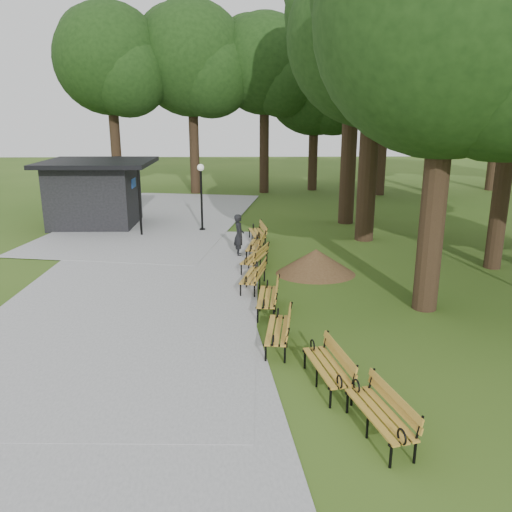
{
  "coord_description": "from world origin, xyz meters",
  "views": [
    {
      "loc": [
        -0.48,
        -12.87,
        5.63
      ],
      "look_at": [
        -0.1,
        3.02,
        1.1
      ],
      "focal_mm": 36.6,
      "sensor_mm": 36.0,
      "label": 1
    }
  ],
  "objects_px": {
    "dirt_mound": "(316,262)",
    "bench_6": "(255,245)",
    "bench_1": "(327,367)",
    "bench_2": "(278,330)",
    "person": "(239,235)",
    "lamp_post": "(201,183)",
    "bench_3": "(267,297)",
    "bench_0": "(379,414)",
    "bench_4": "(253,276)",
    "lawn_tree_4": "(355,16)",
    "lawn_tree_2": "(375,39)",
    "bench_7": "(257,233)",
    "lawn_tree_0": "(451,20)",
    "bench_5": "(255,258)",
    "kiosk": "(94,193)"
  },
  "relations": [
    {
      "from": "person",
      "to": "lawn_tree_4",
      "type": "xyz_separation_m",
      "value": [
        5.35,
        5.96,
        8.83
      ]
    },
    {
      "from": "bench_6",
      "to": "lawn_tree_4",
      "type": "xyz_separation_m",
      "value": [
        4.71,
        6.06,
        9.22
      ]
    },
    {
      "from": "bench_6",
      "to": "lawn_tree_4",
      "type": "relative_size",
      "value": 0.15
    },
    {
      "from": "bench_2",
      "to": "dirt_mound",
      "type": "bearing_deg",
      "value": 171.07
    },
    {
      "from": "lamp_post",
      "to": "bench_5",
      "type": "distance_m",
      "value": 6.93
    },
    {
      "from": "bench_5",
      "to": "dirt_mound",
      "type": "bearing_deg",
      "value": 94.77
    },
    {
      "from": "person",
      "to": "lawn_tree_4",
      "type": "bearing_deg",
      "value": -49.45
    },
    {
      "from": "kiosk",
      "to": "lawn_tree_0",
      "type": "distance_m",
      "value": 18.04
    },
    {
      "from": "bench_0",
      "to": "bench_4",
      "type": "relative_size",
      "value": 1.0
    },
    {
      "from": "dirt_mound",
      "to": "lawn_tree_4",
      "type": "xyz_separation_m",
      "value": [
        2.65,
        8.37,
        9.21
      ]
    },
    {
      "from": "lamp_post",
      "to": "lawn_tree_2",
      "type": "distance_m",
      "value": 9.64
    },
    {
      "from": "lamp_post",
      "to": "bench_7",
      "type": "height_order",
      "value": "lamp_post"
    },
    {
      "from": "person",
      "to": "dirt_mound",
      "type": "relative_size",
      "value": 0.71
    },
    {
      "from": "lamp_post",
      "to": "bench_3",
      "type": "distance_m",
      "value": 10.77
    },
    {
      "from": "lamp_post",
      "to": "bench_5",
      "type": "xyz_separation_m",
      "value": [
        2.34,
        -6.26,
        -1.82
      ]
    },
    {
      "from": "kiosk",
      "to": "bench_4",
      "type": "distance_m",
      "value": 12.29
    },
    {
      "from": "person",
      "to": "dirt_mound",
      "type": "bearing_deg",
      "value": -139.33
    },
    {
      "from": "lawn_tree_2",
      "to": "bench_2",
      "type": "bearing_deg",
      "value": -112.93
    },
    {
      "from": "bench_5",
      "to": "bench_7",
      "type": "relative_size",
      "value": 1.0
    },
    {
      "from": "bench_3",
      "to": "bench_4",
      "type": "xyz_separation_m",
      "value": [
        -0.38,
        1.96,
        0.0
      ]
    },
    {
      "from": "bench_7",
      "to": "bench_1",
      "type": "bearing_deg",
      "value": -1.71
    },
    {
      "from": "bench_0",
      "to": "bench_4",
      "type": "height_order",
      "value": "same"
    },
    {
      "from": "bench_2",
      "to": "bench_7",
      "type": "bearing_deg",
      "value": -171.18
    },
    {
      "from": "dirt_mound",
      "to": "lamp_post",
      "type": "bearing_deg",
      "value": 123.38
    },
    {
      "from": "bench_1",
      "to": "bench_5",
      "type": "height_order",
      "value": "same"
    },
    {
      "from": "lawn_tree_2",
      "to": "lawn_tree_4",
      "type": "height_order",
      "value": "lawn_tree_4"
    },
    {
      "from": "bench_4",
      "to": "lawn_tree_4",
      "type": "xyz_separation_m",
      "value": [
        4.88,
        9.9,
        9.22
      ]
    },
    {
      "from": "dirt_mound",
      "to": "bench_4",
      "type": "bearing_deg",
      "value": -145.55
    },
    {
      "from": "bench_7",
      "to": "bench_0",
      "type": "bearing_deg",
      "value": 0.26
    },
    {
      "from": "bench_3",
      "to": "lawn_tree_0",
      "type": "xyz_separation_m",
      "value": [
        4.57,
        0.14,
        7.31
      ]
    },
    {
      "from": "dirt_mound",
      "to": "bench_5",
      "type": "height_order",
      "value": "dirt_mound"
    },
    {
      "from": "bench_7",
      "to": "lawn_tree_2",
      "type": "distance_m",
      "value": 9.17
    },
    {
      "from": "bench_2",
      "to": "bench_5",
      "type": "relative_size",
      "value": 1.0
    },
    {
      "from": "kiosk",
      "to": "bench_1",
      "type": "bearing_deg",
      "value": -59.5
    },
    {
      "from": "dirt_mound",
      "to": "lawn_tree_0",
      "type": "xyz_separation_m",
      "value": [
        2.72,
        -3.35,
        7.31
      ]
    },
    {
      "from": "bench_4",
      "to": "bench_5",
      "type": "bearing_deg",
      "value": -169.61
    },
    {
      "from": "lamp_post",
      "to": "lawn_tree_4",
      "type": "relative_size",
      "value": 0.24
    },
    {
      "from": "lawn_tree_0",
      "to": "lawn_tree_4",
      "type": "bearing_deg",
      "value": 90.36
    },
    {
      "from": "bench_1",
      "to": "bench_2",
      "type": "height_order",
      "value": "same"
    },
    {
      "from": "dirt_mound",
      "to": "bench_5",
      "type": "bearing_deg",
      "value": 165.87
    },
    {
      "from": "person",
      "to": "bench_3",
      "type": "distance_m",
      "value": 5.98
    },
    {
      "from": "person",
      "to": "bench_6",
      "type": "relative_size",
      "value": 0.87
    },
    {
      "from": "bench_2",
      "to": "bench_5",
      "type": "distance_m",
      "value": 6.34
    },
    {
      "from": "lawn_tree_0",
      "to": "bench_4",
      "type": "bearing_deg",
      "value": 159.8
    },
    {
      "from": "lamp_post",
      "to": "bench_6",
      "type": "distance_m",
      "value": 5.41
    },
    {
      "from": "dirt_mound",
      "to": "bench_6",
      "type": "distance_m",
      "value": 3.09
    },
    {
      "from": "bench_0",
      "to": "bench_6",
      "type": "distance_m",
      "value": 11.88
    },
    {
      "from": "bench_1",
      "to": "lawn_tree_0",
      "type": "relative_size",
      "value": 0.17
    },
    {
      "from": "lamp_post",
      "to": "bench_6",
      "type": "bearing_deg",
      "value": -61.7
    },
    {
      "from": "lawn_tree_0",
      "to": "lawn_tree_2",
      "type": "relative_size",
      "value": 0.95
    }
  ]
}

